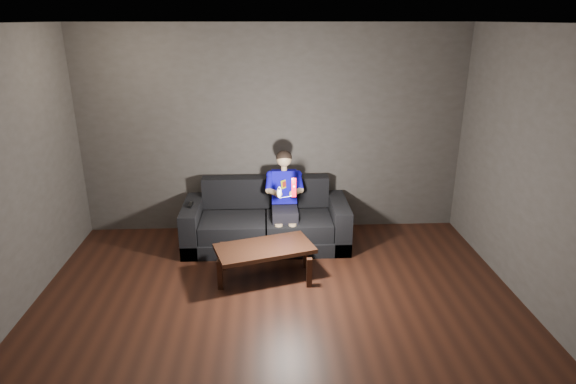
{
  "coord_description": "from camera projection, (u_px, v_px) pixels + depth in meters",
  "views": [
    {
      "loc": [
        -0.1,
        -3.66,
        2.73
      ],
      "look_at": [
        0.15,
        1.55,
        0.85
      ],
      "focal_mm": 30.0,
      "sensor_mm": 36.0,
      "label": 1
    }
  ],
  "objects": [
    {
      "name": "coffee_table",
      "position": [
        265.0,
        251.0,
        5.28
      ],
      "size": [
        1.16,
        0.81,
        0.38
      ],
      "color": "black",
      "rests_on": "floor"
    },
    {
      "name": "wii_remote_red",
      "position": [
        294.0,
        187.0,
        5.46
      ],
      "size": [
        0.06,
        0.08,
        0.22
      ],
      "color": "red",
      "rests_on": "child"
    },
    {
      "name": "nunchuk_white",
      "position": [
        279.0,
        192.0,
        5.48
      ],
      "size": [
        0.06,
        0.09,
        0.14
      ],
      "color": "white",
      "rests_on": "child"
    },
    {
      "name": "sofa",
      "position": [
        266.0,
        224.0,
        6.14
      ],
      "size": [
        2.06,
        0.89,
        0.8
      ],
      "color": "black",
      "rests_on": "floor"
    },
    {
      "name": "wii_remote_black",
      "position": [
        191.0,
        205.0,
        5.92
      ],
      "size": [
        0.05,
        0.17,
        0.03
      ],
      "color": "black",
      "rests_on": "sofa"
    },
    {
      "name": "ceiling",
      "position": [
        278.0,
        24.0,
        3.45
      ],
      "size": [
        5.0,
        5.0,
        0.02
      ],
      "primitive_type": "cube",
      "color": "white",
      "rests_on": "back_wall"
    },
    {
      "name": "child",
      "position": [
        285.0,
        193.0,
        5.95
      ],
      "size": [
        0.47,
        0.57,
        1.15
      ],
      "color": "black",
      "rests_on": "sofa"
    },
    {
      "name": "floor",
      "position": [
        280.0,
        338.0,
        4.37
      ],
      "size": [
        5.0,
        5.0,
        0.0
      ],
      "primitive_type": "plane",
      "color": "black",
      "rests_on": "ground"
    },
    {
      "name": "back_wall",
      "position": [
        273.0,
        131.0,
        6.26
      ],
      "size": [
        5.0,
        0.04,
        2.7
      ],
      "primitive_type": "cube",
      "color": "#3B3632",
      "rests_on": "ground"
    }
  ]
}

